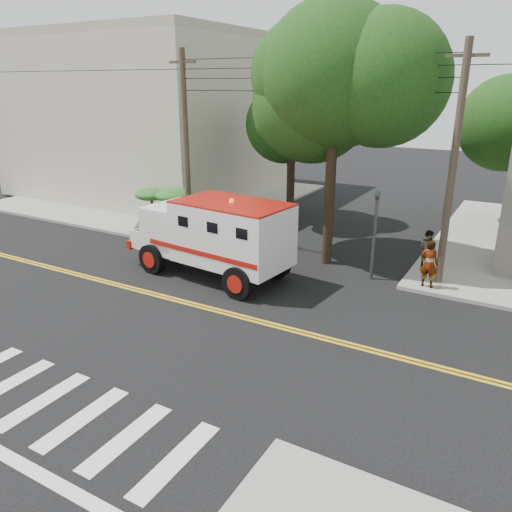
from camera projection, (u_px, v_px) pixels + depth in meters
The scene contains 13 objects.
ground at pixel (216, 310), 17.43m from camera, with size 100.00×100.00×0.00m, color black.
sidewalk_nw at pixel (164, 195), 34.80m from camera, with size 17.00×17.00×0.15m, color gray.
building_left at pixel (151, 118), 35.30m from camera, with size 16.00×14.00×10.00m, color beige.
utility_pole_left at pixel (186, 151), 23.49m from camera, with size 0.28×0.28×9.00m, color #382D23.
utility_pole_right at pixel (452, 171), 18.08m from camera, with size 0.28×0.28×9.00m, color #382D23.
tree_main at pixel (343, 92), 19.24m from camera, with size 6.08×5.70×9.85m.
tree_left at pixel (296, 118), 26.46m from camera, with size 4.48×4.20×7.70m.
traffic_signal at pixel (375, 226), 19.51m from camera, with size 0.15×0.18×3.60m.
accessibility_sign at pixel (182, 213), 24.95m from camera, with size 0.45×0.10×2.02m.
palm_planter at pixel (168, 203), 25.81m from camera, with size 3.52×2.63×2.36m.
armored_truck at pixel (214, 233), 19.95m from camera, with size 7.31×3.48×3.22m.
pedestrian_a at pixel (429, 264), 18.77m from camera, with size 0.68×0.44×1.86m, color gray.
pedestrian_b at pixel (428, 249), 20.87m from camera, with size 0.78×0.61×1.61m, color gray.
Camera 1 is at (9.09, -13.04, 7.53)m, focal length 35.00 mm.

